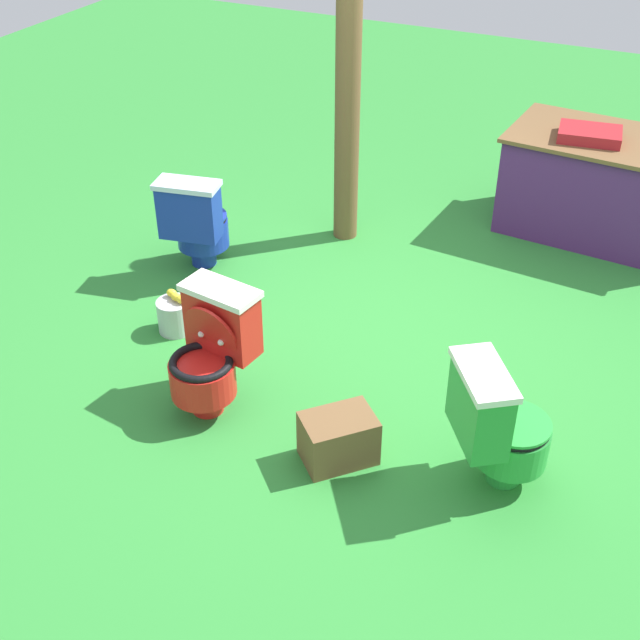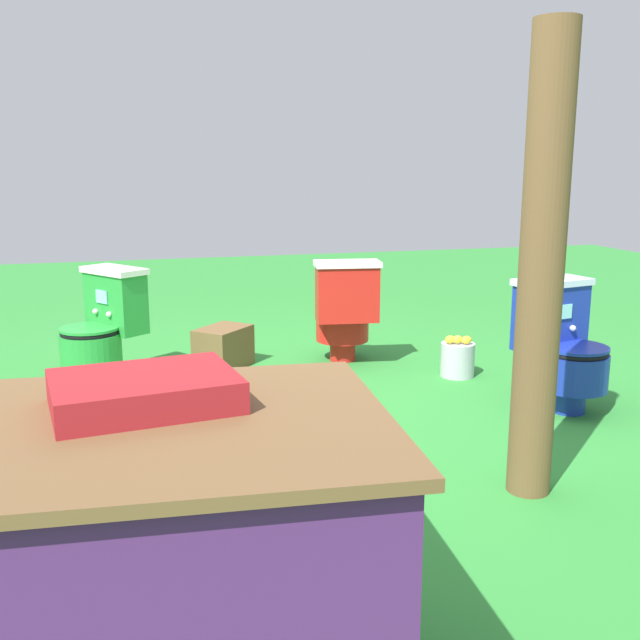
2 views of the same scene
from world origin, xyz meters
name	(u,v)px [view 1 (image 1 of 2)]	position (x,y,z in m)	size (l,w,h in m)	color
ground	(380,347)	(0.00, 0.00, 0.00)	(14.00, 14.00, 0.00)	#2D8433
toilet_blue	(197,222)	(-1.54, 0.34, 0.37)	(0.49, 0.56, 0.73)	#192D9E
toilet_green	(498,426)	(0.94, -0.83, 0.37)	(0.63, 0.61, 0.73)	green
toilet_red	(212,350)	(-0.65, -0.90, 0.37)	(0.47, 0.54, 0.73)	red
vendor_table	(603,186)	(0.94, 2.12, 0.39)	(1.52, 0.98, 0.85)	#4C2360
wooden_post	(347,117)	(-0.80, 1.25, 0.95)	(0.18, 0.18, 1.89)	brown
small_crate	(338,438)	(0.17, -1.02, 0.14)	(0.38, 0.26, 0.28)	brown
lemon_bucket	(175,315)	(-1.27, -0.39, 0.12)	(0.22, 0.22, 0.28)	#B7B7BF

